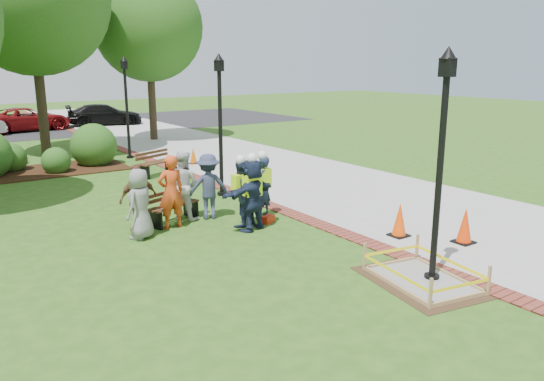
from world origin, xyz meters
TOP-DOWN VIEW (x-y plane):
  - ground at (0.00, 0.00)m, footprint 100.00×100.00m
  - sidewalk at (5.00, 10.00)m, footprint 6.00×60.00m
  - brick_edging at (1.75, 10.00)m, footprint 0.50×60.00m
  - mulch_bed at (-3.00, 12.00)m, footprint 7.00×3.00m
  - parking_lot at (0.00, 27.00)m, footprint 36.00×12.00m
  - wet_concrete_pad at (1.02, -2.97)m, footprint 2.07×2.56m
  - bench_near at (-1.19, 3.19)m, footprint 1.56×0.97m
  - bench_far at (0.80, 8.93)m, footprint 1.69×1.12m
  - cone_front at (3.51, -2.07)m, footprint 0.42×0.42m
  - cone_back at (2.67, -0.90)m, footprint 0.42×0.42m
  - cone_far at (2.87, 10.18)m, footprint 0.34×0.34m
  - toolbox at (0.77, 1.78)m, footprint 0.42×0.34m
  - lamp_near at (1.25, -3.00)m, footprint 0.28×0.28m
  - lamp_mid at (1.25, 5.00)m, footprint 0.28×0.28m
  - lamp_far at (1.25, 13.00)m, footprint 0.28×0.28m
  - tree_right at (4.33, 17.76)m, footprint 5.52×5.52m
  - shrub_c at (-2.11, 11.44)m, footprint 1.04×1.04m
  - shrub_d at (-0.47, 12.22)m, footprint 1.80×1.80m
  - shrub_e at (-3.41, 12.76)m, footprint 1.14×1.14m
  - casual_person_a at (-2.33, 2.45)m, footprint 0.62×0.58m
  - casual_person_b at (-1.40, 2.79)m, footprint 0.59×0.39m
  - casual_person_c at (-0.84, 3.32)m, footprint 0.64×0.68m
  - casual_person_d at (-2.17, 2.95)m, footprint 0.56×0.40m
  - casual_person_e at (-0.27, 2.99)m, footprint 0.63×0.51m
  - hivis_worker_a at (0.13, 1.51)m, footprint 0.63×0.49m
  - hivis_worker_b at (0.98, 2.33)m, footprint 0.61×0.51m
  - hivis_worker_c at (0.08, 1.94)m, footprint 0.61×0.48m
  - parked_car_c at (-0.47, 25.57)m, footprint 2.71×4.92m
  - parked_car_d at (4.33, 25.97)m, footprint 2.91×4.89m

SIDE VIEW (x-z plane):
  - ground at x=0.00m, z-range 0.00..0.00m
  - shrub_c at x=-2.11m, z-range -0.52..0.52m
  - shrub_d at x=-0.47m, z-range -0.90..0.90m
  - shrub_e at x=-3.41m, z-range -0.57..0.57m
  - parked_car_c at x=-0.47m, z-range -0.76..0.76m
  - parked_car_d at x=4.33m, z-range -0.74..0.74m
  - parking_lot at x=0.00m, z-range 0.00..0.01m
  - sidewalk at x=5.00m, z-range 0.00..0.02m
  - brick_edging at x=1.75m, z-range 0.00..0.03m
  - mulch_bed at x=-3.00m, z-range -0.01..0.04m
  - toolbox at x=0.77m, z-range 0.00..0.19m
  - wet_concrete_pad at x=1.02m, z-range -0.04..0.51m
  - bench_near at x=-1.19m, z-range -0.14..0.66m
  - bench_far at x=0.80m, z-range -0.16..0.71m
  - cone_far at x=2.87m, z-range -0.01..0.66m
  - cone_back at x=2.67m, z-range -0.01..0.81m
  - cone_front at x=3.51m, z-range -0.02..0.82m
  - casual_person_a at x=-2.33m, z-range 0.00..1.64m
  - casual_person_d at x=-2.17m, z-range 0.00..1.65m
  - casual_person_e at x=-0.27m, z-range 0.00..1.71m
  - hivis_worker_b at x=0.98m, z-range 0.00..1.77m
  - hivis_worker_c at x=0.08m, z-range 0.00..1.80m
  - casual_person_c at x=-0.84m, z-range 0.00..1.80m
  - casual_person_b at x=-1.40m, z-range 0.00..1.82m
  - hivis_worker_a at x=0.13m, z-range -0.01..1.90m
  - lamp_near at x=1.25m, z-range 0.35..4.61m
  - lamp_mid at x=1.25m, z-range 0.35..4.61m
  - lamp_far at x=1.25m, z-range 0.35..4.61m
  - tree_right at x=4.33m, z-range 1.49..10.02m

